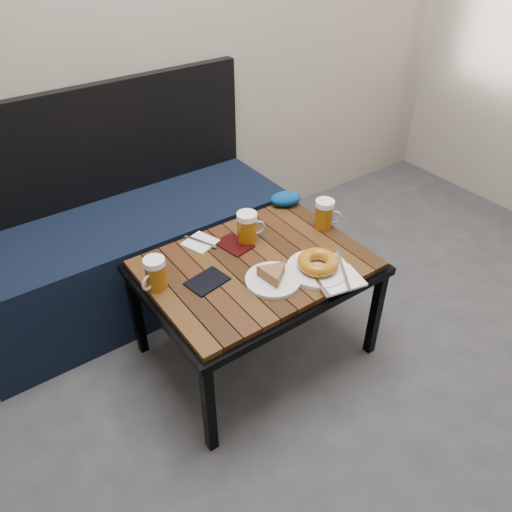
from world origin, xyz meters
TOP-DOWN VIEW (x-y plane):
  - bench at (-0.17, 1.76)m, footprint 1.40×0.50m
  - cafe_table at (0.09, 1.14)m, footprint 0.84×0.62m
  - beer_mug_left at (-0.28, 1.22)m, footprint 0.11×0.09m
  - beer_mug_centre at (0.14, 1.27)m, footprint 0.12×0.09m
  - beer_mug_right at (0.45, 1.18)m, footprint 0.11×0.11m
  - plate_pie at (0.07, 1.02)m, footprint 0.20×0.20m
  - plate_bagel at (0.24, 0.97)m, footprint 0.24×0.28m
  - napkin_left at (-0.02, 1.36)m, footprint 0.14×0.14m
  - napkin_right at (0.27, 0.88)m, footprint 0.17×0.15m
  - passport_navy at (-0.12, 1.15)m, footprint 0.16×0.12m
  - passport_burgundy at (0.08, 1.28)m, footprint 0.12×0.15m
  - knit_pouch at (0.43, 1.40)m, footprint 0.16×0.13m

SIDE VIEW (x-z plane):
  - bench at x=-0.17m, z-range -0.20..0.75m
  - cafe_table at x=0.09m, z-range 0.19..0.66m
  - passport_burgundy at x=0.08m, z-range 0.47..0.48m
  - passport_navy at x=-0.12m, z-range 0.47..0.48m
  - napkin_left at x=-0.02m, z-range 0.47..0.48m
  - napkin_right at x=0.27m, z-range 0.47..0.48m
  - plate_pie at x=0.07m, z-range 0.47..0.52m
  - plate_bagel at x=0.24m, z-range 0.47..0.53m
  - knit_pouch at x=0.43m, z-range 0.47..0.53m
  - beer_mug_left at x=-0.28m, z-range 0.47..0.59m
  - beer_mug_right at x=0.45m, z-range 0.47..0.59m
  - beer_mug_centre at x=0.14m, z-range 0.47..0.60m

